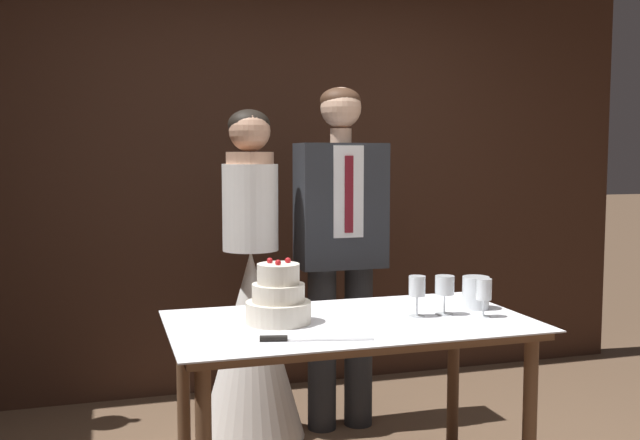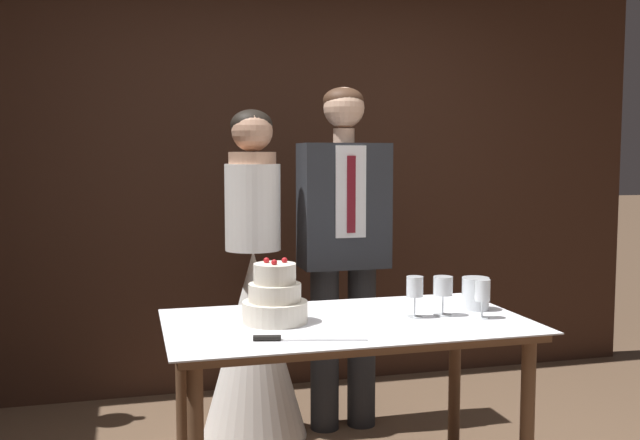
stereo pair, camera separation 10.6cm
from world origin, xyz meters
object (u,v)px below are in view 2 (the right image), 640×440
cake_knife (288,339)px  wine_glass_middle (443,288)px  wine_glass_near (415,289)px  hurricane_candle (475,294)px  wine_glass_far (482,292)px  groom (344,237)px  bride (254,318)px  tiered_cake (275,298)px  cake_table (347,342)px

cake_knife → wine_glass_middle: bearing=31.6°
wine_glass_near → hurricane_candle: size_ratio=1.21×
wine_glass_far → hurricane_candle: size_ratio=1.14×
wine_glass_middle → groom: size_ratio=0.09×
hurricane_candle → groom: 0.87m
cake_knife → wine_glass_far: (0.84, 0.14, 0.10)m
wine_glass_middle → bride: bride is taller
bride → wine_glass_near: bearing=-58.3°
bride → hurricane_candle: bearing=-43.0°
cake_knife → wine_glass_near: (0.58, 0.23, 0.11)m
hurricane_candle → tiered_cake: bearing=-179.4°
wine_glass_near → wine_glass_middle: size_ratio=1.03×
wine_glass_far → groom: (-0.31, 0.93, 0.13)m
tiered_cake → cake_knife: (-0.01, -0.29, -0.09)m
bride → cake_table: bearing=-74.0°
cake_table → wine_glass_near: size_ratio=8.54×
cake_table → groom: size_ratio=0.81×
wine_glass_far → bride: size_ratio=0.10×
tiered_cake → groom: groom is taller
tiered_cake → wine_glass_near: 0.58m
wine_glass_middle → tiered_cake: bearing=175.1°
wine_glass_middle → groom: 0.87m
wine_glass_middle → groom: groom is taller
wine_glass_far → cake_table: bearing=169.1°
tiered_cake → cake_knife: size_ratio=0.64×
wine_glass_middle → wine_glass_far: size_ratio=1.03×
groom → wine_glass_near: bearing=-86.8°
cake_table → cake_knife: (-0.30, -0.25, 0.10)m
tiered_cake → wine_glass_far: size_ratio=1.63×
cake_knife → hurricane_candle: size_ratio=2.89×
hurricane_candle → bride: 1.16m
cake_table → cake_knife: cake_knife is taller
cake_table → groom: bearing=73.9°
cake_knife → groom: (0.54, 1.08, 0.23)m
cake_knife → wine_glass_near: wine_glass_near is taller
cake_knife → bride: 1.09m
wine_glass_near → bride: (-0.52, 0.85, -0.28)m
groom → hurricane_candle: bearing=-65.3°
cake_table → wine_glass_far: bearing=-10.9°
cake_table → bride: 0.87m
tiered_cake → wine_glass_middle: size_ratio=1.59×
cake_knife → wine_glass_near: size_ratio=2.39×
tiered_cake → groom: (0.52, 0.79, 0.14)m
hurricane_candle → bride: bearing=137.0°
wine_glass_near → wine_glass_far: wine_glass_near is taller
tiered_cake → bride: bearing=86.6°
wine_glass_far → bride: (-0.78, 0.94, -0.27)m
wine_glass_far → wine_glass_near: bearing=161.5°
cake_table → wine_glass_near: 0.35m
cake_table → wine_glass_middle: bearing=-2.5°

